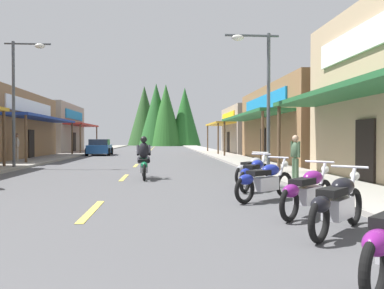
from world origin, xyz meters
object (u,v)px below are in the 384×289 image
at_px(streetlamp_left, 21,86).
at_px(motorcycle_parked_right_3, 265,180).
at_px(streetlamp_right, 260,82).
at_px(pedestrian_by_shop, 295,155).
at_px(parked_car_curbside, 100,147).
at_px(motorcycle_parked_right_1, 338,203).
at_px(motorcycle_parked_right_2, 308,191).
at_px(motorcycle_parked_right_4, 255,173).
at_px(pedestrian_browsing, 17,146).
at_px(rider_cruising_lead, 144,161).
at_px(motorcycle_parked_right_5, 252,169).

distance_m(streetlamp_left, motorcycle_parked_right_3, 14.06).
relative_size(streetlamp_right, pedestrian_by_shop, 3.54).
bearing_deg(parked_car_curbside, motorcycle_parked_right_1, -166.63).
xyz_separation_m(motorcycle_parked_right_2, motorcycle_parked_right_3, (-0.34, 1.86, 0.00)).
xyz_separation_m(motorcycle_parked_right_3, motorcycle_parked_right_4, (0.20, 1.85, 0.00)).
height_order(streetlamp_right, motorcycle_parked_right_4, streetlamp_right).
bearing_deg(motorcycle_parked_right_2, pedestrian_browsing, 81.17).
height_order(motorcycle_parked_right_3, rider_cruising_lead, rider_cruising_lead).
bearing_deg(motorcycle_parked_right_4, parked_car_curbside, 54.48).
bearing_deg(motorcycle_parked_right_5, streetlamp_left, 97.54).
bearing_deg(pedestrian_by_shop, motorcycle_parked_right_5, 10.46).
bearing_deg(parked_car_curbside, pedestrian_by_shop, -157.70).
bearing_deg(pedestrian_browsing, motorcycle_parked_right_3, -73.77).
xyz_separation_m(pedestrian_by_shop, pedestrian_browsing, (-13.33, 11.20, 0.12)).
distance_m(motorcycle_parked_right_1, pedestrian_browsing, 21.56).
bearing_deg(motorcycle_parked_right_2, streetlamp_right, 38.76).
relative_size(rider_cruising_lead, parked_car_curbside, 0.49).
bearing_deg(motorcycle_parked_right_4, pedestrian_browsing, 76.34).
distance_m(streetlamp_right, rider_cruising_lead, 5.59).
distance_m(streetlamp_right, motorcycle_parked_right_3, 7.02).
relative_size(motorcycle_parked_right_1, pedestrian_by_shop, 0.99).
height_order(motorcycle_parked_right_2, motorcycle_parked_right_4, same).
distance_m(pedestrian_by_shop, pedestrian_browsing, 17.41).
xyz_separation_m(streetlamp_right, motorcycle_parked_right_5, (-0.97, -2.86, -3.26)).
xyz_separation_m(motorcycle_parked_right_1, pedestrian_browsing, (-11.53, 18.20, 0.56)).
height_order(streetlamp_left, motorcycle_parked_right_3, streetlamp_left).
bearing_deg(pedestrian_by_shop, rider_cruising_lead, -24.10).
bearing_deg(motorcycle_parked_right_2, streetlamp_left, 85.56).
height_order(motorcycle_parked_right_5, pedestrian_browsing, pedestrian_browsing).
distance_m(motorcycle_parked_right_3, pedestrian_browsing, 18.73).
relative_size(motorcycle_parked_right_4, rider_cruising_lead, 0.84).
relative_size(motorcycle_parked_right_1, parked_car_curbside, 0.36).
bearing_deg(rider_cruising_lead, streetlamp_left, 47.59).
bearing_deg(pedestrian_browsing, parked_car_curbside, 51.67).
bearing_deg(streetlamp_right, motorcycle_parked_right_4, -106.27).
xyz_separation_m(motorcycle_parked_right_2, rider_cruising_lead, (-3.47, 7.00, 0.17)).
xyz_separation_m(rider_cruising_lead, parked_car_curbside, (-4.84, 20.12, 0.03)).
bearing_deg(streetlamp_right, pedestrian_by_shop, -73.82).
bearing_deg(motorcycle_parked_right_1, motorcycle_parked_right_2, 42.80).
xyz_separation_m(rider_cruising_lead, pedestrian_by_shop, (5.22, -1.37, 0.27)).
bearing_deg(motorcycle_parked_right_3, motorcycle_parked_right_2, -116.04).
xyz_separation_m(motorcycle_parked_right_1, motorcycle_parked_right_2, (0.05, 1.38, 0.00)).
height_order(streetlamp_right, motorcycle_parked_right_3, streetlamp_right).
relative_size(pedestrian_by_shop, pedestrian_browsing, 0.90).
bearing_deg(pedestrian_by_shop, motorcycle_parked_right_2, 63.33).
xyz_separation_m(motorcycle_parked_right_1, motorcycle_parked_right_5, (0.18, 6.42, 0.00)).
relative_size(streetlamp_left, parked_car_curbside, 1.40).
height_order(streetlamp_left, pedestrian_browsing, streetlamp_left).
bearing_deg(rider_cruising_lead, motorcycle_parked_right_2, -157.56).
bearing_deg(motorcycle_parked_right_4, streetlamp_right, 18.96).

